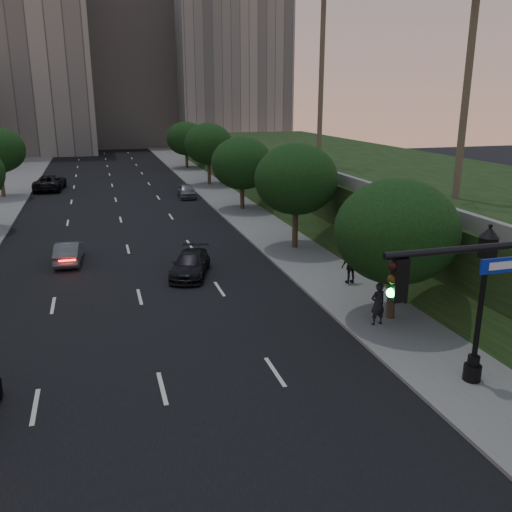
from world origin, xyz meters
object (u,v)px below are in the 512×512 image
object	(u,v)px
pedestrian_c	(351,266)
pedestrian_b	(399,283)
pedestrian_a	(378,304)
sedan_far_right	(187,191)
sedan_mid_left	(69,252)
street_lamp	(480,312)
sedan_near_right	(190,264)
sedan_far_left	(50,183)

from	to	relation	value
pedestrian_c	pedestrian_b	bearing A→B (deg)	104.27
pedestrian_a	sedan_far_right	bearing A→B (deg)	-92.41
sedan_mid_left	pedestrian_b	xyz separation A→B (m)	(15.07, -11.46, 0.45)
pedestrian_b	street_lamp	bearing A→B (deg)	96.14
sedan_mid_left	sedan_near_right	bearing A→B (deg)	149.85
sedan_near_right	sedan_far_right	distance (m)	24.00
street_lamp	pedestrian_b	xyz separation A→B (m)	(1.40, 7.20, -1.54)
pedestrian_c	sedan_near_right	bearing A→B (deg)	-30.79
street_lamp	pedestrian_b	distance (m)	7.50
pedestrian_a	pedestrian_b	xyz separation A→B (m)	(2.23, 2.07, 0.01)
sedan_far_left	sedan_far_right	xyz separation A→B (m)	(12.99, -8.33, -0.13)
sedan_mid_left	pedestrian_c	bearing A→B (deg)	153.16
pedestrian_c	street_lamp	bearing A→B (deg)	84.50
street_lamp	sedan_far_right	bearing A→B (deg)	95.26
sedan_far_right	pedestrian_a	bearing A→B (deg)	-82.90
street_lamp	sedan_far_left	world-z (taller)	street_lamp
sedan_far_right	sedan_far_left	bearing A→B (deg)	149.79
pedestrian_b	pedestrian_c	size ratio (longest dim) A/B	1.02
street_lamp	sedan_near_right	bearing A→B (deg)	116.78
sedan_far_right	pedestrian_a	xyz separation A→B (m)	(2.67, -32.87, 0.41)
pedestrian_a	pedestrian_c	xyz separation A→B (m)	(1.27, 5.13, -0.00)
sedan_far_right	sedan_mid_left	bearing A→B (deg)	-115.31
street_lamp	pedestrian_c	distance (m)	10.39
sedan_mid_left	street_lamp	bearing A→B (deg)	130.16
sedan_far_left	pedestrian_b	world-z (taller)	pedestrian_b
street_lamp	pedestrian_c	xyz separation A→B (m)	(0.44, 10.26, -1.56)
sedan_near_right	sedan_far_left	bearing A→B (deg)	124.96
sedan_mid_left	sedan_far_left	bearing A→B (deg)	-80.27
street_lamp	sedan_far_left	size ratio (longest dim) A/B	0.98
sedan_near_right	pedestrian_a	xyz separation A→B (m)	(6.38, -9.16, 0.44)
pedestrian_b	pedestrian_c	world-z (taller)	pedestrian_b
sedan_far_left	sedan_mid_left	bearing A→B (deg)	102.25
sedan_mid_left	sedan_far_right	distance (m)	21.85
sedan_far_right	street_lamp	bearing A→B (deg)	-82.29
sedan_mid_left	pedestrian_c	size ratio (longest dim) A/B	2.11
pedestrian_a	sedan_mid_left	bearing A→B (deg)	-53.54
sedan_far_left	street_lamp	bearing A→B (deg)	116.04
sedan_far_left	sedan_near_right	world-z (taller)	sedan_far_left
sedan_far_left	pedestrian_a	world-z (taller)	pedestrian_a
sedan_mid_left	sedan_near_right	world-z (taller)	sedan_mid_left
street_lamp	pedestrian_c	size ratio (longest dim) A/B	3.03
sedan_near_right	pedestrian_a	world-z (taller)	pedestrian_a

